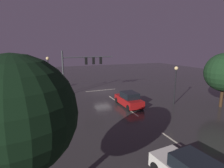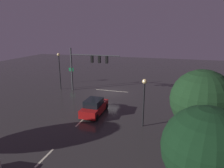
% 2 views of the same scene
% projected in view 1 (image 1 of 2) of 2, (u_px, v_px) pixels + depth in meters
% --- Properties ---
extents(ground_plane, '(80.00, 80.00, 0.00)m').
position_uv_depth(ground_plane, '(103.00, 92.00, 28.34)').
color(ground_plane, '#2D2B2B').
extents(traffic_signal_assembly, '(7.48, 0.47, 6.36)m').
position_uv_depth(traffic_signal_assembly, '(82.00, 65.00, 26.07)').
color(traffic_signal_assembly, '#383A3D').
rests_on(traffic_signal_assembly, ground_plane).
extents(lane_dash_far, '(0.16, 2.20, 0.01)m').
position_uv_depth(lane_dash_far, '(112.00, 98.00, 24.70)').
color(lane_dash_far, beige).
rests_on(lane_dash_far, ground_plane).
extents(lane_dash_mid, '(0.16, 2.20, 0.01)m').
position_uv_depth(lane_dash_mid, '(133.00, 113.00, 19.25)').
color(lane_dash_mid, beige).
rests_on(lane_dash_mid, ground_plane).
extents(lane_dash_near, '(0.16, 2.20, 0.01)m').
position_uv_depth(lane_dash_near, '(171.00, 139.00, 13.79)').
color(lane_dash_near, beige).
rests_on(lane_dash_near, ground_plane).
extents(stop_bar, '(5.00, 0.16, 0.01)m').
position_uv_depth(stop_bar, '(101.00, 90.00, 29.17)').
color(stop_bar, beige).
rests_on(stop_bar, ground_plane).
extents(car_approaching, '(1.90, 4.37, 1.70)m').
position_uv_depth(car_approaching, '(129.00, 99.00, 21.33)').
color(car_approaching, maroon).
rests_on(car_approaching, ground_plane).
extents(street_lamp_left_kerb, '(0.44, 0.44, 4.61)m').
position_uv_depth(street_lamp_left_kerb, '(176.00, 78.00, 21.56)').
color(street_lamp_left_kerb, black).
rests_on(street_lamp_left_kerb, ground_plane).
extents(street_lamp_right_kerb, '(0.44, 0.44, 5.58)m').
position_uv_depth(street_lamp_right_kerb, '(48.00, 70.00, 24.29)').
color(street_lamp_right_kerb, black).
rests_on(street_lamp_right_kerb, ground_plane).
extents(route_sign, '(0.90, 0.13, 2.67)m').
position_uv_depth(route_sign, '(46.00, 79.00, 28.31)').
color(route_sign, '#383A3D').
rests_on(route_sign, ground_plane).
extents(tree_right_near, '(4.27, 4.27, 6.69)m').
position_uv_depth(tree_right_near, '(16.00, 115.00, 6.30)').
color(tree_right_near, '#382314').
rests_on(tree_right_near, ground_plane).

